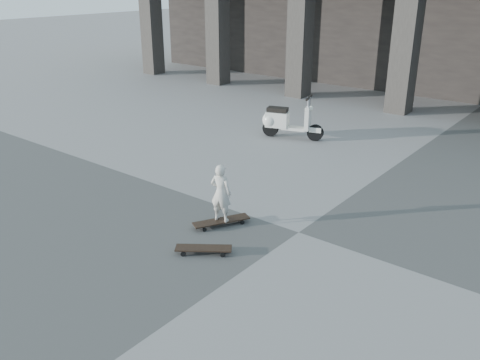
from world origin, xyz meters
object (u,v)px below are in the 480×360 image
Objects in this scene: longboard at (221,221)px; child at (221,193)px; skateboard_spare at (204,249)px; scooter at (282,121)px.

longboard is 0.51m from child.
child reaches higher than longboard.
longboard is 0.95m from skateboard_spare.
skateboard_spare is 0.52× the size of scooter.
scooter is (-2.35, 5.61, 0.36)m from skateboard_spare.
scooter reaches higher than skateboard_spare.
longboard is at bearing 77.92° from skateboard_spare.
skateboard_spare is 0.82× the size of child.
skateboard_spare is 6.10m from scooter.
child is (0.00, 0.00, 0.51)m from longboard.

